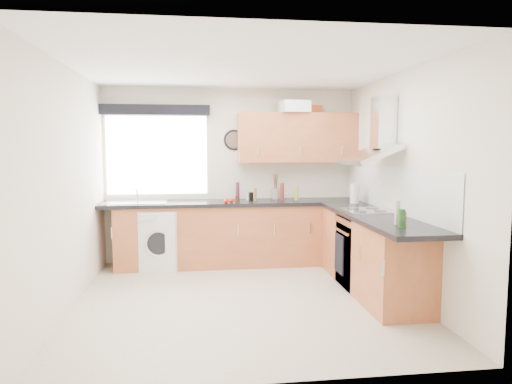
{
  "coord_description": "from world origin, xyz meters",
  "views": [
    {
      "loc": [
        -0.48,
        -4.84,
        1.67
      ],
      "look_at": [
        0.25,
        0.85,
        1.1
      ],
      "focal_mm": 32.0,
      "sensor_mm": 36.0,
      "label": 1
    }
  ],
  "objects": [
    {
      "name": "jar_3",
      "position": [
        0.32,
        1.5,
        1.0
      ],
      "size": [
        0.04,
        0.04,
        0.18
      ],
      "primitive_type": "cylinder",
      "color": "brown",
      "rests_on": "worktop_back"
    },
    {
      "name": "base_cab_corner",
      "position": [
        1.5,
        1.5,
        0.43
      ],
      "size": [
        0.6,
        0.6,
        0.86
      ],
      "primitive_type": "cube",
      "color": "#A1542F",
      "rests_on": "ground_plane"
    },
    {
      "name": "storage_box",
      "position": [
        1.17,
        1.72,
        2.21
      ],
      "size": [
        0.3,
        0.27,
        0.12
      ],
      "primitive_type": "cube",
      "rotation": [
        0.0,
        0.0,
        0.27
      ],
      "color": "#C8521E",
      "rests_on": "upper_cabinets"
    },
    {
      "name": "wall_clock",
      "position": [
        0.05,
        1.78,
        1.77
      ],
      "size": [
        0.3,
        0.04,
        0.3
      ],
      "primitive_type": "cylinder",
      "rotation": [
        1.57,
        0.0,
        0.0
      ],
      "color": "black",
      "rests_on": "wall_back"
    },
    {
      "name": "bottle_2",
      "position": [
        1.47,
        -0.73,
        0.98
      ],
      "size": [
        0.06,
        0.06,
        0.14
      ],
      "primitive_type": "cylinder",
      "color": "brown",
      "rests_on": "worktop_right"
    },
    {
      "name": "wall_left",
      "position": [
        -1.8,
        0.0,
        1.25
      ],
      "size": [
        0.02,
        3.6,
        2.5
      ],
      "primitive_type": "cube",
      "color": "silver",
      "rests_on": "ground_plane"
    },
    {
      "name": "window_blind",
      "position": [
        -1.05,
        1.7,
        2.18
      ],
      "size": [
        1.5,
        0.18,
        0.14
      ],
      "primitive_type": "cube",
      "color": "black",
      "rests_on": "wall_back"
    },
    {
      "name": "upper_cabinets",
      "position": [
        0.95,
        1.62,
        1.8
      ],
      "size": [
        1.7,
        0.35,
        0.7
      ],
      "primitive_type": "cube",
      "color": "#A1542F",
      "rests_on": "wall_back"
    },
    {
      "name": "jar_0",
      "position": [
        0.05,
        1.37,
        0.96
      ],
      "size": [
        0.05,
        0.05,
        0.09
      ],
      "primitive_type": "cylinder",
      "color": "#391814",
      "rests_on": "worktop_back"
    },
    {
      "name": "base_cab_back",
      "position": [
        -0.1,
        1.51,
        0.43
      ],
      "size": [
        3.0,
        0.58,
        0.86
      ],
      "primitive_type": "cube",
      "color": "#A1542F",
      "rests_on": "ground_plane"
    },
    {
      "name": "hob_plate",
      "position": [
        1.5,
        0.3,
        0.92
      ],
      "size": [
        0.52,
        0.52,
        0.01
      ],
      "primitive_type": "cube",
      "color": "silver",
      "rests_on": "worktop_right"
    },
    {
      "name": "worktop_back",
      "position": [
        0.0,
        1.5,
        0.89
      ],
      "size": [
        3.6,
        0.62,
        0.05
      ],
      "primitive_type": "cube",
      "color": "black",
      "rests_on": "base_cab_back"
    },
    {
      "name": "jar_4",
      "position": [
        0.27,
        1.54,
        0.97
      ],
      "size": [
        0.07,
        0.07,
        0.12
      ],
      "primitive_type": "cylinder",
      "color": "black",
      "rests_on": "worktop_back"
    },
    {
      "name": "ceiling",
      "position": [
        0.0,
        0.0,
        2.5
      ],
      "size": [
        3.6,
        3.6,
        0.02
      ],
      "primitive_type": "cube",
      "color": "white",
      "rests_on": "wall_back"
    },
    {
      "name": "kitchen_roll",
      "position": [
        1.62,
        1.05,
        1.04
      ],
      "size": [
        0.15,
        0.15,
        0.26
      ],
      "primitive_type": "cylinder",
      "rotation": [
        0.0,
        0.0,
        -0.29
      ],
      "color": "white",
      "rests_on": "worktop_right"
    },
    {
      "name": "jar_6",
      "position": [
        0.09,
        1.69,
        1.03
      ],
      "size": [
        0.05,
        0.05,
        0.25
      ],
      "primitive_type": "cylinder",
      "color": "#521D22",
      "rests_on": "worktop_back"
    },
    {
      "name": "splashback",
      "position": [
        1.79,
        0.3,
        1.18
      ],
      "size": [
        0.01,
        3.0,
        0.54
      ],
      "primitive_type": "cube",
      "color": "white",
      "rests_on": "wall_right"
    },
    {
      "name": "jar_1",
      "position": [
        0.23,
        1.59,
        0.96
      ],
      "size": [
        0.07,
        0.07,
        0.09
      ],
      "primitive_type": "cylinder",
      "color": "#ABA492",
      "rests_on": "worktop_back"
    },
    {
      "name": "base_cab_right",
      "position": [
        1.51,
        0.15,
        0.43
      ],
      "size": [
        0.58,
        2.1,
        0.86
      ],
      "primitive_type": "cube",
      "color": "#A1542F",
      "rests_on": "ground_plane"
    },
    {
      "name": "wall_right",
      "position": [
        1.8,
        0.0,
        1.25
      ],
      "size": [
        0.02,
        3.6,
        2.5
      ],
      "primitive_type": "cube",
      "color": "silver",
      "rests_on": "ground_plane"
    },
    {
      "name": "washing_machine",
      "position": [
        -1.0,
        1.44,
        0.41
      ],
      "size": [
        0.66,
        0.64,
        0.81
      ],
      "primitive_type": "cube",
      "rotation": [
        0.0,
        0.0,
        -0.22
      ],
      "color": "white",
      "rests_on": "ground_plane"
    },
    {
      "name": "window",
      "position": [
        -1.05,
        1.79,
        1.55
      ],
      "size": [
        1.4,
        0.02,
        1.1
      ],
      "primitive_type": "cube",
      "color": "white",
      "rests_on": "wall_back"
    },
    {
      "name": "sink",
      "position": [
        -1.33,
        1.5,
        0.95
      ],
      "size": [
        0.84,
        0.46,
        0.1
      ],
      "primitive_type": null,
      "color": "silver",
      "rests_on": "worktop_back"
    },
    {
      "name": "bottle_0",
      "position": [
        1.43,
        -0.78,
        1.0
      ],
      "size": [
        0.06,
        0.06,
        0.17
      ],
      "primitive_type": "cylinder",
      "color": "#1E4E1B",
      "rests_on": "worktop_right"
    },
    {
      "name": "utensil_pot",
      "position": [
        0.65,
        1.7,
        0.98
      ],
      "size": [
        0.12,
        0.12,
        0.15
      ],
      "primitive_type": "cylinder",
      "rotation": [
        0.0,
        0.0,
        0.09
      ],
      "color": "#A48D81",
      "rests_on": "worktop_back"
    },
    {
      "name": "ground_plane",
      "position": [
        0.0,
        0.0,
        0.0
      ],
      "size": [
        3.6,
        3.6,
        0.0
      ],
      "primitive_type": "plane",
      "color": "beige"
    },
    {
      "name": "wall_front",
      "position": [
        0.0,
        -1.8,
        1.25
      ],
      "size": [
        3.6,
        0.02,
        2.5
      ],
      "primitive_type": "cube",
      "color": "silver",
      "rests_on": "ground_plane"
    },
    {
      "name": "bottle_1",
      "position": [
        1.46,
        -0.63,
        1.03
      ],
      "size": [
        0.05,
        0.05,
        0.24
      ],
      "primitive_type": "cylinder",
      "color": "#B4A999",
      "rests_on": "worktop_right"
    },
    {
      "name": "oven",
      "position": [
        1.5,
        0.3,
        0.42
      ],
      "size": [
        0.56,
        0.58,
        0.85
      ],
      "primitive_type": "cube",
      "color": "black",
      "rests_on": "ground_plane"
    },
    {
      "name": "jar_2",
      "position": [
        0.91,
        1.49,
        1.01
      ],
      "size": [
        0.06,
        0.06,
        0.2
      ],
      "primitive_type": "cylinder",
      "color": "#A59438",
      "rests_on": "worktop_back"
    },
    {
      "name": "jar_5",
      "position": [
        0.71,
        1.49,
        1.04
      ],
      "size": [
        0.06,
        0.06,
        0.25
      ],
      "primitive_type": "cylinder",
      "color": "maroon",
      "rests_on": "worktop_back"
    },
    {
      "name": "wall_back",
      "position": [
        0.0,
        1.8,
        1.25
      ],
      "size": [
        3.6,
        0.02,
        2.5
      ],
      "primitive_type": "cube",
      "color": "silver",
      "rests_on": "ground_plane"
    },
    {
      "name": "casserole",
      "position": [
        0.88,
        1.52,
        2.23
      ],
      "size": [
        0.43,
        0.34,
        0.16
      ],
      "primitive_type": "cube",
      "rotation": [
        0.0,
        0.0,
        0.17
      ],
      "color": "white",
      "rests_on": "upper_cabinets"
    },
    {
      "name": "worktop_right",
      "position": [
        1.5,
        0.0,
        0.89
      ],
      "size": [
        0.62,
        2.42,
        0.05
      ],
      "primitive_type": "cube",
      "color": "black",
      "rests_on": "base_cab_right"
    },
    {
      "name": "extractor_hood",
      "position": [
        1.6,
        0.3,
        1.77
      ],
      "size": [
        0.52,
        0.78,
        0.66
      ],
      "primitive_type": null,
      "color": "silver",
      "rests_on": "wall_right"
    },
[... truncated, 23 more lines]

